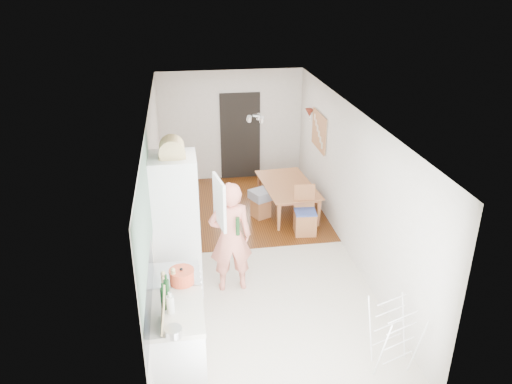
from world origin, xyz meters
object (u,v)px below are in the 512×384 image
object	(u,v)px
person	(230,228)
dining_chair	(305,211)
stool	(261,208)
dining_table	(289,200)
drying_rack	(393,337)

from	to	relation	value
person	dining_chair	size ratio (longest dim) A/B	2.27
stool	dining_chair	bearing A→B (deg)	-48.25
dining_chair	stool	size ratio (longest dim) A/B	2.31
person	dining_table	bearing A→B (deg)	-122.15
dining_chair	stool	xyz separation A→B (m)	(-0.69, 0.78, -0.26)
dining_table	person	bearing A→B (deg)	145.42
stool	drying_rack	xyz separation A→B (m)	(0.92, -4.23, 0.25)
person	drying_rack	distance (m)	2.69
person	dining_table	distance (m)	2.94
drying_rack	person	bearing A→B (deg)	111.87
dining_table	dining_chair	xyz separation A→B (m)	(0.10, -0.95, 0.20)
dining_table	dining_chair	size ratio (longest dim) A/B	1.58
stool	drying_rack	world-z (taller)	drying_rack
stool	drying_rack	distance (m)	4.33
dining_chair	stool	bearing A→B (deg)	136.93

